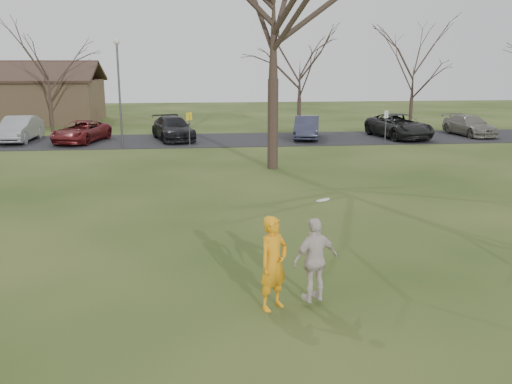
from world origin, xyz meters
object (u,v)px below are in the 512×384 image
Objects in this scene: catching_play at (315,260)px; car_6 at (399,126)px; player_defender at (274,263)px; lamp_post at (119,80)px; car_1 at (19,129)px; car_2 at (81,132)px; car_3 at (173,128)px; car_5 at (307,128)px; car_7 at (470,126)px; big_tree at (274,15)px.

car_6 is at bearing 65.77° from catching_play.
lamp_post is at bearing 67.66° from player_defender.
car_1 is at bearing 117.93° from catching_play.
lamp_post is (2.80, -2.23, 3.26)m from car_2.
car_1 is 4.06m from car_2.
car_3 reaches higher than car_5.
car_2 is 25.94m from car_7.
car_3 is at bearing 43.45° from lamp_post.
car_6 is (14.96, -0.63, 0.04)m from car_3.
car_2 is 0.77× the size of lamp_post.
car_3 is 0.82× the size of lamp_post.
car_3 is 1.15× the size of car_5.
player_defender reaches higher than car_6.
car_3 is 14.97m from car_6.
car_6 is 15.09m from big_tree.
lamp_post is at bearing 177.66° from car_6.
car_1 is 0.35× the size of big_tree.
catching_play is at bearing -73.24° from lamp_post.
player_defender is 0.38× the size of car_3.
catching_play is (-11.08, -24.61, 0.18)m from car_6.
car_2 is 1.08× the size of car_5.
car_6 is (20.66, -0.12, 0.12)m from car_2.
catching_play is (-4.87, -24.84, 0.24)m from car_5.
car_1 is 29.92m from car_7.
car_2 is 5.72m from car_3.
big_tree is (8.00, -7.50, 3.03)m from lamp_post.
player_defender is at bearing -75.28° from lamp_post.
catching_play reaches higher than car_2.
car_5 is at bearing -0.58° from car_1.
catching_play is at bearing -123.31° from car_6.
car_1 is at bearing 172.70° from car_7.
lamp_post reaches higher than car_1.
car_6 is at bearing 10.88° from car_5.
big_tree is (-3.64, -9.84, 6.23)m from car_5.
car_5 is 0.79× the size of car_6.
car_5 is (18.42, -0.72, -0.06)m from car_1.
car_7 is 23.52m from lamp_post.
big_tree is (-15.14, -10.23, 6.28)m from car_7.
player_defender is 0.44× the size of car_5.
catching_play is at bearing -96.02° from car_3.
catching_play is (0.86, 0.02, 0.03)m from player_defender.
car_6 reaches higher than car_7.
big_tree reaches higher than car_3.
car_2 is (3.97, -0.83, -0.13)m from car_1.
car_1 reaches higher than car_6.
player_defender is 25.52m from car_5.
player_defender is at bearing -89.93° from car_5.
car_6 is at bearing -0.56° from car_1.
car_7 is (11.49, 0.39, -0.06)m from car_5.
car_2 is at bearing 72.34° from player_defender.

